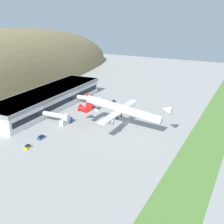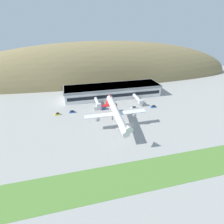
{
  "view_description": "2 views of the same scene",
  "coord_description": "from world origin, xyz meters",
  "px_view_note": "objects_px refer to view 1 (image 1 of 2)",
  "views": [
    {
      "loc": [
        -139.99,
        -59.74,
        59.11
      ],
      "look_at": [
        -12.38,
        2.17,
        9.46
      ],
      "focal_mm": 50.0,
      "sensor_mm": 36.0,
      "label": 1
    },
    {
      "loc": [
        -35.05,
        -93.72,
        60.09
      ],
      "look_at": [
        -12.11,
        -1.3,
        11.57
      ],
      "focal_mm": 28.0,
      "sensor_mm": 36.0,
      "label": 2
    }
  ],
  "objects_px": {
    "jetway_1": "(91,99)",
    "cargo_airplane": "(121,109)",
    "service_car_1": "(28,147)",
    "service_car_3": "(41,137)",
    "terminal_building": "(47,99)",
    "jetway_0": "(57,116)",
    "fuel_truck": "(66,121)",
    "service_car_0": "(113,102)",
    "service_car_2": "(98,109)",
    "traffic_cone_1": "(85,136)",
    "traffic_cone_0": "(94,119)"
  },
  "relations": [
    {
      "from": "terminal_building",
      "to": "jetway_1",
      "type": "bearing_deg",
      "value": -50.53
    },
    {
      "from": "jetway_0",
      "to": "traffic_cone_0",
      "type": "height_order",
      "value": "jetway_0"
    },
    {
      "from": "service_car_2",
      "to": "fuel_truck",
      "type": "distance_m",
      "value": 27.3
    },
    {
      "from": "cargo_airplane",
      "to": "service_car_2",
      "type": "distance_m",
      "value": 33.27
    },
    {
      "from": "jetway_1",
      "to": "service_car_2",
      "type": "bearing_deg",
      "value": -126.61
    },
    {
      "from": "jetway_1",
      "to": "traffic_cone_1",
      "type": "distance_m",
      "value": 48.71
    },
    {
      "from": "service_car_3",
      "to": "traffic_cone_1",
      "type": "height_order",
      "value": "service_car_3"
    },
    {
      "from": "service_car_1",
      "to": "traffic_cone_1",
      "type": "xyz_separation_m",
      "value": [
        21.34,
        -16.16,
        -0.36
      ]
    },
    {
      "from": "jetway_1",
      "to": "fuel_truck",
      "type": "xyz_separation_m",
      "value": [
        -33.54,
        -4.28,
        -2.51
      ]
    },
    {
      "from": "service_car_1",
      "to": "jetway_0",
      "type": "bearing_deg",
      "value": 11.42
    },
    {
      "from": "service_car_0",
      "to": "service_car_3",
      "type": "xyz_separation_m",
      "value": [
        -63.42,
        6.26,
        0.0
      ]
    },
    {
      "from": "fuel_truck",
      "to": "traffic_cone_0",
      "type": "height_order",
      "value": "fuel_truck"
    },
    {
      "from": "traffic_cone_0",
      "to": "cargo_airplane",
      "type": "bearing_deg",
      "value": -106.48
    },
    {
      "from": "terminal_building",
      "to": "service_car_2",
      "type": "distance_m",
      "value": 31.15
    },
    {
      "from": "service_car_1",
      "to": "terminal_building",
      "type": "bearing_deg",
      "value": 28.03
    },
    {
      "from": "traffic_cone_1",
      "to": "jetway_1",
      "type": "bearing_deg",
      "value": 26.57
    },
    {
      "from": "cargo_airplane",
      "to": "service_car_0",
      "type": "bearing_deg",
      "value": 30.9
    },
    {
      "from": "service_car_1",
      "to": "service_car_3",
      "type": "relative_size",
      "value": 0.85
    },
    {
      "from": "jetway_1",
      "to": "traffic_cone_1",
      "type": "height_order",
      "value": "jetway_1"
    },
    {
      "from": "jetway_1",
      "to": "service_car_2",
      "type": "distance_m",
      "value": 11.65
    },
    {
      "from": "service_car_1",
      "to": "traffic_cone_0",
      "type": "relative_size",
      "value": 6.48
    },
    {
      "from": "service_car_1",
      "to": "traffic_cone_0",
      "type": "distance_m",
      "value": 43.57
    },
    {
      "from": "jetway_1",
      "to": "cargo_airplane",
      "type": "height_order",
      "value": "cargo_airplane"
    },
    {
      "from": "jetway_0",
      "to": "cargo_airplane",
      "type": "distance_m",
      "value": 34.75
    },
    {
      "from": "jetway_1",
      "to": "cargo_airplane",
      "type": "xyz_separation_m",
      "value": [
        -27.6,
        -32.9,
        6.38
      ]
    },
    {
      "from": "terminal_building",
      "to": "traffic_cone_1",
      "type": "height_order",
      "value": "terminal_building"
    },
    {
      "from": "jetway_0",
      "to": "fuel_truck",
      "type": "distance_m",
      "value": 5.57
    },
    {
      "from": "service_car_0",
      "to": "fuel_truck",
      "type": "bearing_deg",
      "value": 171.31
    },
    {
      "from": "jetway_1",
      "to": "service_car_0",
      "type": "distance_m",
      "value": 14.64
    },
    {
      "from": "service_car_1",
      "to": "traffic_cone_1",
      "type": "bearing_deg",
      "value": -37.15
    },
    {
      "from": "jetway_0",
      "to": "fuel_truck",
      "type": "xyz_separation_m",
      "value": [
        0.39,
        -4.95,
        -2.51
      ]
    },
    {
      "from": "terminal_building",
      "to": "service_car_2",
      "type": "height_order",
      "value": "terminal_building"
    },
    {
      "from": "service_car_1",
      "to": "fuel_truck",
      "type": "height_order",
      "value": "fuel_truck"
    },
    {
      "from": "cargo_airplane",
      "to": "fuel_truck",
      "type": "relative_size",
      "value": 5.7
    },
    {
      "from": "terminal_building",
      "to": "jetway_1",
      "type": "xyz_separation_m",
      "value": [
        16.56,
        -20.11,
        -1.88
      ]
    },
    {
      "from": "cargo_airplane",
      "to": "service_car_1",
      "type": "xyz_separation_m",
      "value": [
        -37.17,
        27.34,
        -9.73
      ]
    },
    {
      "from": "service_car_2",
      "to": "traffic_cone_1",
      "type": "bearing_deg",
      "value": -160.86
    },
    {
      "from": "terminal_building",
      "to": "traffic_cone_0",
      "type": "distance_m",
      "value": 35.23
    },
    {
      "from": "jetway_0",
      "to": "service_car_3",
      "type": "distance_m",
      "value": 21.13
    },
    {
      "from": "terminal_building",
      "to": "fuel_truck",
      "type": "relative_size",
      "value": 10.01
    },
    {
      "from": "cargo_airplane",
      "to": "fuel_truck",
      "type": "height_order",
      "value": "cargo_airplane"
    },
    {
      "from": "service_car_1",
      "to": "service_car_2",
      "type": "height_order",
      "value": "service_car_1"
    },
    {
      "from": "cargo_airplane",
      "to": "service_car_1",
      "type": "height_order",
      "value": "cargo_airplane"
    },
    {
      "from": "jetway_0",
      "to": "traffic_cone_1",
      "type": "xyz_separation_m",
      "value": [
        -9.51,
        -22.4,
        -3.71
      ]
    },
    {
      "from": "fuel_truck",
      "to": "traffic_cone_0",
      "type": "xyz_separation_m",
      "value": [
        11.46,
        -9.95,
        -1.2
      ]
    },
    {
      "from": "cargo_airplane",
      "to": "traffic_cone_1",
      "type": "distance_m",
      "value": 21.85
    },
    {
      "from": "service_car_0",
      "to": "service_car_2",
      "type": "distance_m",
      "value": 16.04
    },
    {
      "from": "service_car_3",
      "to": "cargo_airplane",
      "type": "bearing_deg",
      "value": -46.88
    },
    {
      "from": "service_car_3",
      "to": "traffic_cone_0",
      "type": "height_order",
      "value": "service_car_3"
    },
    {
      "from": "jetway_0",
      "to": "service_car_3",
      "type": "relative_size",
      "value": 3.6
    }
  ]
}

